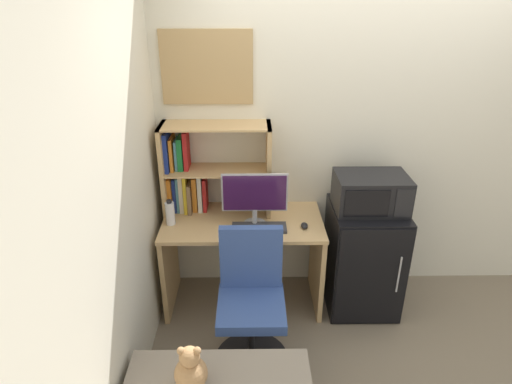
% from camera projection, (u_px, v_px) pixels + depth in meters
% --- Properties ---
extents(wall_back, '(6.40, 0.04, 2.60)m').
position_uv_depth(wall_back, '(416.00, 137.00, 3.35)').
color(wall_back, silver).
rests_on(wall_back, ground_plane).
extents(wall_left, '(0.04, 4.40, 2.60)m').
position_uv_depth(wall_left, '(80.00, 254.00, 1.86)').
color(wall_left, silver).
rests_on(wall_left, ground_plane).
extents(desk, '(1.21, 0.62, 0.75)m').
position_uv_depth(desk, '(243.00, 246.00, 3.36)').
color(desk, tan).
rests_on(desk, ground_plane).
extents(hutch_bookshelf, '(0.82, 0.29, 0.70)m').
position_uv_depth(hutch_bookshelf, '(200.00, 171.00, 3.28)').
color(hutch_bookshelf, tan).
rests_on(hutch_bookshelf, desk).
extents(monitor, '(0.48, 0.17, 0.41)m').
position_uv_depth(monitor, '(255.00, 196.00, 3.10)').
color(monitor, '#B7B7BC').
rests_on(monitor, desk).
extents(keyboard, '(0.40, 0.15, 0.02)m').
position_uv_depth(keyboard, '(259.00, 228.00, 3.14)').
color(keyboard, '#333338').
rests_on(keyboard, desk).
extents(computer_mouse, '(0.05, 0.08, 0.04)m').
position_uv_depth(computer_mouse, '(304.00, 226.00, 3.15)').
color(computer_mouse, black).
rests_on(computer_mouse, desk).
extents(water_bottle, '(0.07, 0.07, 0.20)m').
position_uv_depth(water_bottle, '(170.00, 213.00, 3.17)').
color(water_bottle, silver).
rests_on(water_bottle, desk).
extents(mini_fridge, '(0.54, 0.57, 0.86)m').
position_uv_depth(mini_fridge, '(363.00, 258.00, 3.38)').
color(mini_fridge, black).
rests_on(mini_fridge, ground_plane).
extents(microwave, '(0.52, 0.37, 0.27)m').
position_uv_depth(microwave, '(371.00, 193.00, 3.15)').
color(microwave, black).
rests_on(microwave, mini_fridge).
extents(desk_chair, '(0.50, 0.50, 0.95)m').
position_uv_depth(desk_chair, '(251.00, 308.00, 2.86)').
color(desk_chair, black).
rests_on(desk_chair, ground_plane).
extents(teddy_bear, '(0.17, 0.17, 0.26)m').
position_uv_depth(teddy_bear, '(191.00, 370.00, 2.22)').
color(teddy_bear, '#AD7F51').
rests_on(teddy_bear, bed).
extents(wall_corkboard, '(0.66, 0.02, 0.52)m').
position_uv_depth(wall_corkboard, '(207.00, 68.00, 3.08)').
color(wall_corkboard, tan).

